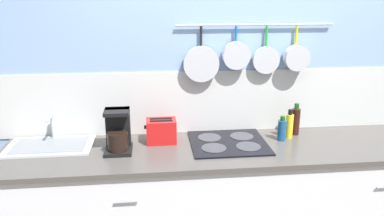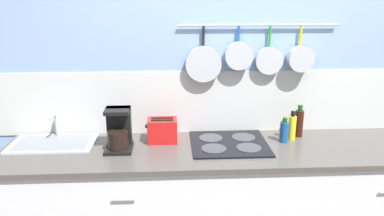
% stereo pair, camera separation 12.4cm
% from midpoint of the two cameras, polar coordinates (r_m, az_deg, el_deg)
% --- Properties ---
extents(wall_back, '(7.20, 0.16, 2.60)m').
position_cam_midpoint_polar(wall_back, '(2.83, 6.00, 3.83)').
color(wall_back, '#84A3CC').
rests_on(wall_back, ground_plane).
extents(cabinet_base, '(3.34, 0.63, 0.87)m').
position_cam_midpoint_polar(cabinet_base, '(2.82, 7.03, -14.72)').
color(cabinet_base, silver).
rests_on(cabinet_base, ground_plane).
extents(countertop, '(3.38, 0.65, 0.03)m').
position_cam_midpoint_polar(countertop, '(2.61, 7.39, -6.20)').
color(countertop, '#4C4742').
rests_on(countertop, cabinet_base).
extents(sink_basin, '(0.57, 0.34, 0.20)m').
position_cam_midpoint_polar(sink_basin, '(2.77, -22.02, -5.24)').
color(sink_basin, '#B7BABF').
rests_on(sink_basin, countertop).
extents(coffee_maker, '(0.18, 0.20, 0.28)m').
position_cam_midpoint_polar(coffee_maker, '(2.55, -12.60, -3.84)').
color(coffee_maker, black).
rests_on(coffee_maker, countertop).
extents(toaster, '(0.22, 0.15, 0.17)m').
position_cam_midpoint_polar(toaster, '(2.65, -6.04, -3.50)').
color(toaster, red).
rests_on(toaster, countertop).
extents(cooktop, '(0.53, 0.48, 0.01)m').
position_cam_midpoint_polar(cooktop, '(2.64, 4.21, -5.30)').
color(cooktop, black).
rests_on(cooktop, countertop).
extents(bottle_cooking_wine, '(0.06, 0.06, 0.18)m').
position_cam_midpoint_polar(bottle_cooking_wine, '(2.73, 12.28, -3.26)').
color(bottle_cooking_wine, navy).
rests_on(bottle_cooking_wine, countertop).
extents(bottle_sesame_oil, '(0.06, 0.06, 0.21)m').
position_cam_midpoint_polar(bottle_sesame_oil, '(2.79, 13.38, -2.59)').
color(bottle_sesame_oil, yellow).
rests_on(bottle_sesame_oil, countertop).
extents(bottle_vinegar, '(0.06, 0.06, 0.24)m').
position_cam_midpoint_polar(bottle_vinegar, '(2.86, 14.32, -1.91)').
color(bottle_vinegar, '#33140F').
rests_on(bottle_vinegar, countertop).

